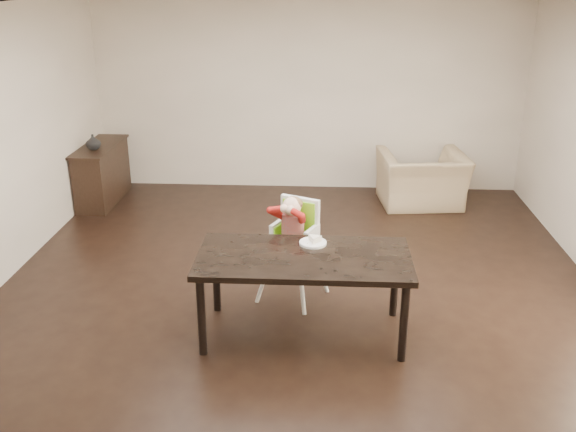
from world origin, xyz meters
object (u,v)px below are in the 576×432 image
object	(u,v)px
armchair	(422,171)
sideboard	(102,173)
high_chair	(294,227)
dining_table	(304,264)

from	to	relation	value
armchair	sideboard	world-z (taller)	armchair
high_chair	armchair	size ratio (longest dim) A/B	0.94
sideboard	high_chair	bearing A→B (deg)	-43.51
dining_table	high_chair	distance (m)	0.70
armchair	dining_table	bearing A→B (deg)	60.11
dining_table	armchair	size ratio (longest dim) A/B	1.63
dining_table	high_chair	world-z (taller)	high_chair
dining_table	armchair	distance (m)	3.70
dining_table	sideboard	size ratio (longest dim) A/B	1.43
high_chair	sideboard	world-z (taller)	high_chair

